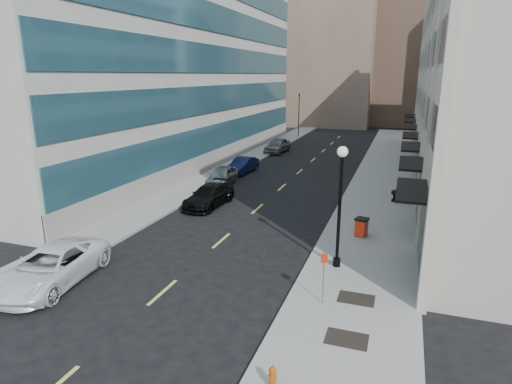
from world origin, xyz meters
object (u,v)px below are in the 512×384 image
Objects in this scene: car_white_van at (52,267)px; car_grey_sedan at (277,145)px; traffic_signal at (299,96)px; lamppost at (340,196)px; fire_hydrant at (273,377)px; trash_bin at (361,226)px; urn_planter at (395,194)px; car_silver_sedan at (222,176)px; sign_post at (324,269)px; car_blue_sedan at (243,165)px; car_black_pickup at (209,196)px.

car_grey_sedan is (0.00, 33.86, 0.04)m from car_white_van.
traffic_signal reaches higher than lamppost.
fire_hydrant is at bearing -93.07° from lamppost.
car_white_van reaches higher than trash_bin.
urn_planter is at bearing 95.46° from trash_bin.
lamppost is at bearing 73.14° from fire_hydrant.
traffic_signal is 1.59× the size of car_silver_sedan.
sign_post is (11.20, -31.95, 0.74)m from car_grey_sedan.
lamppost is (11.20, -28.46, 2.65)m from car_grey_sedan.
lamppost is at bearing -100.57° from urn_planter.
car_silver_sedan reaches higher than urn_planter.
car_blue_sedan is 14.49m from urn_planter.
car_black_pickup is (1.49, 12.42, -0.07)m from car_white_van.
car_black_pickup is at bearing -79.98° from car_silver_sedan.
urn_planter is (11.91, 4.77, -0.06)m from car_black_pickup.
car_black_pickup is 6.91× the size of fire_hydrant.
car_silver_sedan is at bearing -88.61° from traffic_signal.
fire_hydrant is at bearing -97.45° from urn_planter.
traffic_signal is 47.12m from car_white_van.
car_blue_sedan is at bearing 101.94° from car_black_pickup.
sign_post is 2.65× the size of urn_planter.
car_black_pickup reaches higher than trash_bin.
lamppost is at bearing -32.22° from car_black_pickup.
car_white_van reaches higher than car_silver_sedan.
trash_bin is 0.47× the size of sign_post.
car_grey_sedan reaches higher than car_white_van.
car_silver_sedan is 15.83m from car_grey_sedan.
car_black_pickup is 21.49m from car_grey_sedan.
lamppost reaches higher than fire_hydrant.
car_silver_sedan is (-1.49, 5.60, 0.04)m from car_black_pickup.
car_black_pickup is at bearing 76.32° from car_white_van.
urn_planter is (13.40, -5.50, -0.05)m from car_blue_sedan.
car_silver_sedan is (0.00, 18.02, -0.04)m from car_white_van.
traffic_signal is 33.24m from urn_planter.
car_silver_sedan is at bearing -86.69° from car_grey_sedan.
car_white_van reaches higher than urn_planter.
car_grey_sedan is (0.00, 15.83, 0.08)m from car_silver_sedan.
car_black_pickup is 4.80× the size of trash_bin.
traffic_signal is 1.44× the size of car_grey_sedan.
fire_hydrant is at bearing -116.28° from sign_post.
trash_bin is (10.37, -2.79, -0.01)m from car_black_pickup.
car_grey_sedan is at bearing 92.40° from fire_hydrant.
fire_hydrant is 0.87× the size of urn_planter.
trash_bin is 5.11m from lamppost.
car_grey_sedan is 5.92× the size of urn_planter.
traffic_signal is at bearing 84.04° from car_white_van.
trash_bin is 1.25× the size of urn_planter.
car_grey_sedan reaches higher than trash_bin.
car_grey_sedan is 26.97m from trash_bin.
traffic_signal reaches higher than fire_hydrant.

